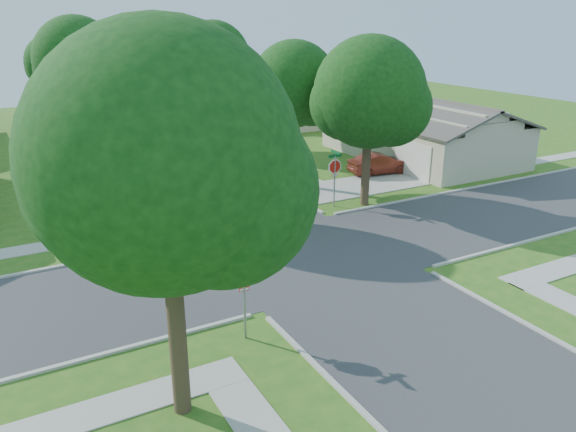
# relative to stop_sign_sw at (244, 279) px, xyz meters

# --- Properties ---
(ground) EXTENTS (100.00, 100.00, 0.00)m
(ground) POSITION_rel_stop_sign_sw_xyz_m (4.70, 4.70, -2.03)
(ground) COLOR #2C5C19
(ground) RESTS_ON ground
(road_ns) EXTENTS (7.00, 100.00, 0.02)m
(road_ns) POSITION_rel_stop_sign_sw_xyz_m (4.70, 4.70, -2.03)
(road_ns) COLOR #333335
(road_ns) RESTS_ON ground
(sidewalk_ne) EXTENTS (1.20, 40.00, 0.04)m
(sidewalk_ne) POSITION_rel_stop_sign_sw_xyz_m (10.80, 30.70, -2.01)
(sidewalk_ne) COLOR #9E9B91
(sidewalk_ne) RESTS_ON ground
(sidewalk_nw) EXTENTS (1.20, 40.00, 0.04)m
(sidewalk_nw) POSITION_rel_stop_sign_sw_xyz_m (-1.40, 30.70, -2.01)
(sidewalk_nw) COLOR #9E9B91
(sidewalk_nw) RESTS_ON ground
(driveway) EXTENTS (8.80, 3.60, 0.05)m
(driveway) POSITION_rel_stop_sign_sw_xyz_m (12.60, 11.80, -2.01)
(driveway) COLOR #9E9B91
(driveway) RESTS_ON ground
(stop_sign_sw) EXTENTS (1.05, 0.80, 2.98)m
(stop_sign_sw) POSITION_rel_stop_sign_sw_xyz_m (0.00, 0.00, 0.00)
(stop_sign_sw) COLOR gray
(stop_sign_sw) RESTS_ON ground
(stop_sign_ne) EXTENTS (1.05, 0.80, 2.98)m
(stop_sign_ne) POSITION_rel_stop_sign_sw_xyz_m (9.40, 9.40, 0.00)
(stop_sign_ne) COLOR gray
(stop_sign_ne) RESTS_ON ground
(tree_e_near) EXTENTS (4.97, 4.80, 8.28)m
(tree_e_near) POSITION_rel_stop_sign_sw_xyz_m (9.45, 13.71, 3.61)
(tree_e_near) COLOR #38281C
(tree_e_near) RESTS_ON ground
(tree_e_mid) EXTENTS (5.59, 5.40, 9.21)m
(tree_e_mid) POSITION_rel_stop_sign_sw_xyz_m (9.46, 25.71, 4.22)
(tree_e_mid) COLOR #38281C
(tree_e_mid) RESTS_ON ground
(tree_e_far) EXTENTS (5.17, 5.00, 8.72)m
(tree_e_far) POSITION_rel_stop_sign_sw_xyz_m (9.45, 38.71, 3.95)
(tree_e_far) COLOR #38281C
(tree_e_far) RESTS_ON ground
(tree_w_near) EXTENTS (5.38, 5.20, 8.97)m
(tree_w_near) POSITION_rel_stop_sign_sw_xyz_m (0.06, 13.71, 4.08)
(tree_w_near) COLOR #38281C
(tree_w_near) RESTS_ON ground
(tree_w_mid) EXTENTS (5.80, 5.60, 9.56)m
(tree_w_mid) POSITION_rel_stop_sign_sw_xyz_m (0.06, 25.71, 4.46)
(tree_w_mid) COLOR #38281C
(tree_w_mid) RESTS_ON ground
(tree_w_far) EXTENTS (4.76, 4.60, 8.04)m
(tree_w_far) POSITION_rel_stop_sign_sw_xyz_m (0.05, 38.71, 3.48)
(tree_w_far) COLOR #38281C
(tree_w_far) RESTS_ON ground
(tree_sw_corner) EXTENTS (6.21, 6.00, 9.55)m
(tree_sw_corner) POSITION_rel_stop_sign_sw_xyz_m (-2.74, -2.29, 4.23)
(tree_sw_corner) COLOR #38281C
(tree_sw_corner) RESTS_ON ground
(tree_ne_corner) EXTENTS (5.80, 5.60, 8.66)m
(tree_ne_corner) POSITION_rel_stop_sign_sw_xyz_m (11.06, 8.91, 3.56)
(tree_ne_corner) COLOR #38281C
(tree_ne_corner) RESTS_ON ground
(house_ne_near) EXTENTS (8.42, 13.60, 4.23)m
(house_ne_near) POSITION_rel_stop_sign_sw_xyz_m (20.69, 15.70, -0.51)
(house_ne_near) COLOR #B4AB8E
(house_ne_near) RESTS_ON ground
(house_ne_far) EXTENTS (8.42, 13.60, 4.23)m
(house_ne_far) POSITION_rel_stop_sign_sw_xyz_m (20.69, 33.70, -0.51)
(house_ne_far) COLOR #B4AB8E
(house_ne_far) RESTS_ON ground
(car_driveway) EXTENTS (4.14, 1.97, 1.31)m
(car_driveway) POSITION_rel_stop_sign_sw_xyz_m (15.46, 13.40, -1.37)
(car_driveway) COLOR #4F1810
(car_driveway) RESTS_ON ground
(car_curb_east) EXTENTS (2.45, 5.03, 1.65)m
(car_curb_east) POSITION_rel_stop_sign_sw_xyz_m (7.90, 37.45, -1.20)
(car_curb_east) COLOR black
(car_curb_east) RESTS_ON ground
(car_curb_west) EXTENTS (2.40, 5.16, 1.46)m
(car_curb_west) POSITION_rel_stop_sign_sw_xyz_m (1.50, 43.45, -1.30)
(car_curb_west) COLOR black
(car_curb_west) RESTS_ON ground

